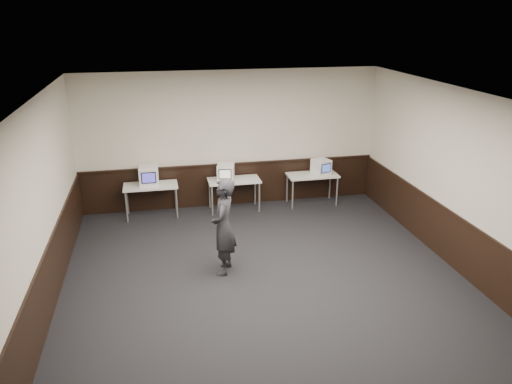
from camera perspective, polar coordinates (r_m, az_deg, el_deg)
floor at (r=8.66m, az=1.46°, el=-10.83°), size 8.00×8.00×0.00m
ceiling at (r=7.53m, az=1.68°, el=10.55°), size 8.00×8.00×0.00m
back_wall at (r=11.71m, az=-2.92°, el=6.00°), size 7.00×0.00×7.00m
front_wall at (r=4.63m, az=13.52°, el=-18.52°), size 7.00×0.00×7.00m
left_wall at (r=7.97m, az=-23.78°, el=-2.65°), size 0.00×8.00×8.00m
right_wall at (r=9.35m, az=22.93°, el=0.73°), size 0.00×8.00×8.00m
wainscot_back at (r=12.00m, az=-2.81°, el=0.88°), size 6.98×0.04×1.00m
wainscot_left at (r=8.42m, az=-22.60°, el=-9.56°), size 0.04×7.98×1.00m
wainscot_right at (r=9.74m, az=21.96°, el=-5.39°), size 0.04×7.98×1.00m
wainscot_rail at (r=11.82m, az=-2.84°, el=3.23°), size 6.98×0.06×0.04m
desk_left at (r=11.46m, az=-11.94°, el=0.46°), size 1.20×0.60×0.75m
desk_center at (r=11.59m, az=-2.53°, el=1.11°), size 1.20×0.60×0.75m
desk_right at (r=12.02m, az=6.45°, el=1.70°), size 1.20×0.60×0.75m
emac_left at (r=11.40m, az=-12.17°, el=1.84°), size 0.43×0.47×0.43m
emac_center at (r=11.47m, az=-3.47°, el=2.27°), size 0.47×0.48×0.38m
emac_right at (r=11.98m, az=7.45°, el=2.87°), size 0.47×0.48×0.37m
person at (r=8.76m, az=-3.73°, el=-3.98°), size 0.61×0.74×1.76m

